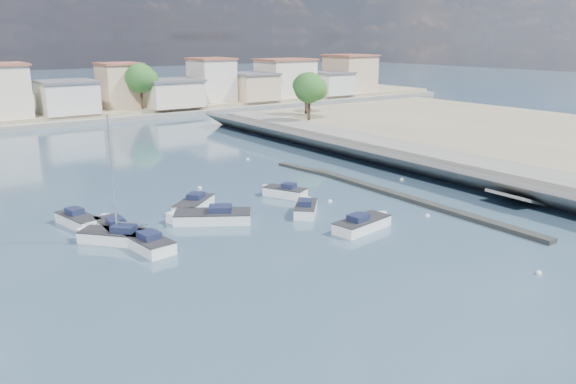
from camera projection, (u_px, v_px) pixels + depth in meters
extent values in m
plane|color=#344F68|center=(185.00, 153.00, 68.05)|extent=(400.00, 400.00, 0.00)
cube|color=slate|center=(467.00, 167.00, 56.93)|extent=(5.00, 90.00, 1.80)
cube|color=slate|center=(438.00, 173.00, 54.50)|extent=(4.17, 90.00, 2.86)
cube|color=slate|center=(521.00, 199.00, 47.48)|extent=(5.31, 3.50, 1.94)
cube|color=black|center=(410.00, 199.00, 48.34)|extent=(1.00, 26.00, 0.35)
cube|color=black|center=(307.00, 170.00, 59.07)|extent=(2.00, 8.05, 0.30)
cube|color=gray|center=(68.00, 106.00, 108.72)|extent=(160.00, 40.00, 1.40)
cube|color=slate|center=(103.00, 120.00, 92.30)|extent=(160.00, 2.50, 0.80)
cube|color=silver|center=(68.00, 98.00, 93.06)|extent=(8.50, 8.50, 5.00)
cube|color=#595960|center=(66.00, 81.00, 92.35)|extent=(9.01, 9.01, 0.35)
cube|color=#D2B290|center=(120.00, 86.00, 100.67)|extent=(6.50, 7.50, 7.50)
cube|color=#99513D|center=(118.00, 64.00, 99.62)|extent=(6.89, 7.95, 0.35)
cube|color=beige|center=(171.00, 94.00, 102.39)|extent=(9.50, 9.00, 4.50)
cube|color=#595960|center=(170.00, 80.00, 101.74)|extent=(10.07, 9.54, 0.35)
cube|color=silver|center=(212.00, 81.00, 109.86)|extent=(7.00, 8.00, 8.00)
cube|color=#99513D|center=(211.00, 59.00, 108.75)|extent=(7.42, 8.48, 0.35)
cube|color=#D2B290|center=(252.00, 87.00, 113.16)|extent=(8.00, 9.00, 5.00)
cube|color=#595960|center=(252.00, 73.00, 112.44)|extent=(8.48, 9.54, 0.35)
cube|color=beige|center=(285.00, 79.00, 118.63)|extent=(10.50, 8.50, 7.50)
cube|color=#99513D|center=(285.00, 60.00, 117.58)|extent=(11.13, 9.01, 0.35)
cube|color=silver|center=(331.00, 84.00, 123.60)|extent=(7.50, 7.50, 4.50)
cube|color=#595960|center=(332.00, 73.00, 122.95)|extent=(7.95, 7.95, 0.35)
cube|color=#D2B290|center=(350.00, 74.00, 129.96)|extent=(9.00, 9.50, 8.00)
cube|color=#99513D|center=(350.00, 55.00, 128.84)|extent=(9.54, 10.07, 0.35)
cylinder|color=#38281E|center=(14.00, 106.00, 90.44)|extent=(0.44, 0.44, 2.93)
sphere|color=#224F1A|center=(11.00, 88.00, 89.67)|extent=(4.16, 4.16, 4.16)
sphere|color=#224F1A|center=(17.00, 89.00, 89.75)|extent=(3.12, 3.12, 3.12)
sphere|color=#224F1A|center=(6.00, 87.00, 89.58)|extent=(2.86, 2.86, 2.86)
cylinder|color=#38281E|center=(142.00, 99.00, 98.38)|extent=(0.44, 0.44, 3.60)
sphere|color=#224F1A|center=(140.00, 78.00, 97.43)|extent=(5.12, 5.12, 5.12)
sphere|color=#224F1A|center=(147.00, 79.00, 97.52)|extent=(3.84, 3.84, 3.84)
sphere|color=#224F1A|center=(135.00, 77.00, 97.31)|extent=(3.52, 3.52, 3.52)
cylinder|color=#38281E|center=(215.00, 93.00, 109.72)|extent=(0.44, 0.44, 3.15)
sphere|color=#224F1A|center=(214.00, 77.00, 108.89)|extent=(4.48, 4.48, 4.48)
sphere|color=#224F1A|center=(219.00, 78.00, 108.98)|extent=(3.36, 3.36, 3.36)
sphere|color=#224F1A|center=(210.00, 77.00, 108.79)|extent=(3.08, 3.08, 3.08)
cylinder|color=#38281E|center=(284.00, 91.00, 117.93)|extent=(0.44, 0.44, 2.70)
sphere|color=#224F1A|center=(284.00, 78.00, 117.22)|extent=(3.84, 3.84, 3.84)
sphere|color=#224F1A|center=(288.00, 79.00, 117.29)|extent=(2.88, 2.88, 2.88)
sphere|color=#224F1A|center=(281.00, 77.00, 117.13)|extent=(2.64, 2.64, 2.64)
cylinder|color=#38281E|center=(309.00, 109.00, 82.57)|extent=(0.44, 0.44, 3.15)
sphere|color=#224F1A|center=(309.00, 88.00, 81.74)|extent=(4.48, 4.48, 4.48)
sphere|color=#224F1A|center=(316.00, 89.00, 81.83)|extent=(3.36, 3.36, 3.36)
sphere|color=#224F1A|center=(304.00, 87.00, 81.64)|extent=(3.08, 3.08, 3.08)
cylinder|color=#38281E|center=(306.00, 104.00, 89.55)|extent=(0.44, 0.44, 2.93)
sphere|color=#224F1A|center=(306.00, 86.00, 88.78)|extent=(4.16, 4.16, 4.16)
sphere|color=#224F1A|center=(312.00, 87.00, 88.86)|extent=(3.12, 3.12, 3.12)
sphere|color=#224F1A|center=(301.00, 85.00, 88.69)|extent=(2.86, 2.86, 2.86)
cube|color=white|center=(146.00, 244.00, 37.44)|extent=(2.45, 4.93, 1.00)
cube|color=white|center=(132.00, 236.00, 38.88)|extent=(1.83, 1.83, 1.00)
cube|color=#262628|center=(146.00, 237.00, 37.31)|extent=(2.49, 4.93, 0.08)
cube|color=#1B2240|center=(149.00, 235.00, 36.91)|extent=(1.32, 1.56, 0.48)
cube|color=white|center=(306.00, 210.00, 44.70)|extent=(3.70, 3.83, 1.00)
cube|color=white|center=(308.00, 205.00, 46.25)|extent=(1.13, 1.13, 1.00)
cube|color=#262628|center=(306.00, 204.00, 44.56)|extent=(3.72, 3.85, 0.08)
cube|color=#1B2240|center=(306.00, 203.00, 44.14)|extent=(1.47, 1.48, 0.48)
cube|color=white|center=(213.00, 218.00, 42.78)|extent=(6.02, 4.92, 1.00)
cube|color=white|center=(180.00, 219.00, 42.65)|extent=(1.84, 1.84, 1.00)
cube|color=#262628|center=(213.00, 212.00, 42.65)|extent=(6.04, 4.95, 0.08)
cube|color=#1B2240|center=(220.00, 209.00, 42.61)|extent=(2.18, 2.06, 0.48)
cube|color=white|center=(194.00, 206.00, 45.83)|extent=(4.60, 4.25, 1.00)
cube|color=white|center=(184.00, 213.00, 44.06)|extent=(1.41, 1.41, 1.00)
cube|color=#262628|center=(194.00, 200.00, 45.70)|extent=(4.62, 4.27, 0.08)
cube|color=#1B2240|center=(196.00, 196.00, 46.05)|extent=(1.75, 1.72, 0.48)
cube|color=white|center=(115.00, 230.00, 40.21)|extent=(1.91, 4.51, 1.00)
cube|color=white|center=(107.00, 223.00, 41.75)|extent=(1.76, 1.76, 1.00)
cube|color=#262628|center=(114.00, 223.00, 40.08)|extent=(1.95, 4.51, 0.08)
cube|color=#1B2240|center=(116.00, 222.00, 39.66)|extent=(1.14, 1.37, 0.48)
cube|color=white|center=(285.00, 193.00, 49.54)|extent=(3.02, 4.03, 1.00)
cube|color=white|center=(269.00, 191.00, 50.27)|extent=(1.34, 1.34, 1.00)
cube|color=#262628|center=(285.00, 188.00, 49.41)|extent=(3.05, 4.04, 0.08)
cube|color=#1B2240|center=(289.00, 186.00, 49.17)|extent=(1.33, 1.42, 0.48)
cube|color=white|center=(78.00, 222.00, 41.92)|extent=(2.45, 4.45, 1.00)
cube|color=white|center=(91.00, 227.00, 40.74)|extent=(1.55, 1.55, 1.00)
cube|color=#262628|center=(78.00, 216.00, 41.78)|extent=(2.48, 4.45, 0.08)
cube|color=#1B2240|center=(74.00, 211.00, 41.99)|extent=(1.23, 1.44, 0.48)
cube|color=white|center=(362.00, 226.00, 41.03)|extent=(4.93, 2.58, 1.00)
cube|color=white|center=(378.00, 220.00, 42.39)|extent=(1.82, 1.82, 1.00)
cube|color=#262628|center=(362.00, 219.00, 40.89)|extent=(4.94, 2.62, 0.08)
cube|color=#1B2240|center=(358.00, 218.00, 40.51)|extent=(1.57, 1.35, 0.48)
cube|color=white|center=(118.00, 238.00, 38.48)|extent=(4.77, 5.01, 1.00)
cube|color=white|center=(88.00, 236.00, 38.95)|extent=(1.28, 1.28, 1.00)
cube|color=#262628|center=(117.00, 232.00, 38.34)|extent=(4.79, 5.03, 0.08)
cube|color=#1B2240|center=(124.00, 229.00, 38.17)|extent=(1.84, 1.87, 0.48)
cylinder|color=silver|center=(112.00, 175.00, 37.28)|extent=(0.12, 0.12, 8.00)
cylinder|color=silver|center=(133.00, 223.00, 37.91)|extent=(1.67, 1.83, 0.08)
sphere|color=silver|center=(427.00, 216.00, 44.08)|extent=(0.40, 0.40, 0.40)
sphere|color=silver|center=(330.00, 202.00, 47.96)|extent=(0.40, 0.40, 0.40)
sphere|color=silver|center=(538.00, 273.00, 33.39)|extent=(0.40, 0.40, 0.40)
sphere|color=silver|center=(402.00, 180.00, 55.33)|extent=(0.40, 0.40, 0.40)
sphere|color=silver|center=(200.00, 188.00, 52.23)|extent=(0.40, 0.40, 0.40)
sphere|color=silver|center=(248.00, 160.00, 64.43)|extent=(0.40, 0.40, 0.40)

